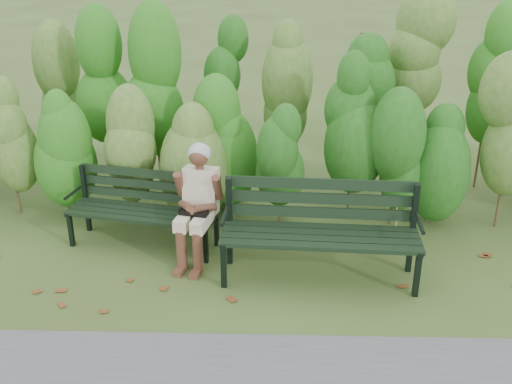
{
  "coord_description": "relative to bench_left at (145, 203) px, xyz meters",
  "views": [
    {
      "loc": [
        0.15,
        -5.05,
        3.13
      ],
      "look_at": [
        0.0,
        0.35,
        0.75
      ],
      "focal_mm": 42.0,
      "sensor_mm": 36.0,
      "label": 1
    }
  ],
  "objects": [
    {
      "name": "bench_right",
      "position": [
        1.81,
        -0.6,
        0.09
      ],
      "size": [
        1.9,
        0.72,
        0.94
      ],
      "color": "black",
      "rests_on": "ground"
    },
    {
      "name": "bench_left",
      "position": [
        0.0,
        0.0,
        0.0
      ],
      "size": [
        1.65,
        0.82,
        0.79
      ],
      "color": "black",
      "rests_on": "ground"
    },
    {
      "name": "hedge_band",
      "position": [
        1.19,
        1.19,
        0.79
      ],
      "size": [
        11.04,
        1.67,
        2.42
      ],
      "color": "#47381E",
      "rests_on": "ground"
    },
    {
      "name": "leaf_litter",
      "position": [
        0.78,
        -0.65,
        -0.46
      ],
      "size": [
        5.49,
        2.1,
        0.01
      ],
      "color": "brown",
      "rests_on": "ground"
    },
    {
      "name": "seated_woman",
      "position": [
        0.6,
        -0.29,
        0.21
      ],
      "size": [
        0.51,
        0.75,
        1.2
      ],
      "color": "#BFB695",
      "rests_on": "ground"
    },
    {
      "name": "ground",
      "position": [
        1.19,
        -0.67,
        -0.46
      ],
      "size": [
        80.0,
        80.0,
        0.0
      ],
      "primitive_type": "plane",
      "color": "#38451C"
    }
  ]
}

